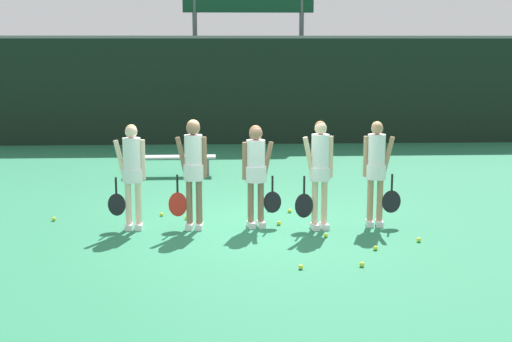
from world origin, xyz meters
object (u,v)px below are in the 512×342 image
Objects in this scene: tennis_ball_2 at (375,248)px; tennis_ball_10 at (301,267)px; player_4 at (377,166)px; tennis_ball_4 at (269,210)px; player_1 at (193,165)px; tennis_ball_8 at (419,240)px; tennis_ball_5 at (279,223)px; player_0 at (132,169)px; tennis_ball_9 at (290,211)px; player_3 at (320,167)px; tennis_ball_6 at (362,264)px; tennis_ball_1 at (162,214)px; tennis_ball_0 at (326,235)px; tennis_ball_7 at (54,219)px; scoreboard at (248,6)px; player_2 at (256,168)px; tennis_ball_3 at (187,217)px; bench_courtside at (172,159)px.

tennis_ball_2 is 1.03× the size of tennis_ball_10.
player_4 is 25.93× the size of tennis_ball_4.
tennis_ball_8 is at bearing -10.55° from player_1.
tennis_ball_5 is at bearing -177.95° from player_4.
player_1 is (0.97, -0.03, 0.06)m from player_0.
player_3 is at bearing -71.77° from tennis_ball_9.
tennis_ball_10 is at bearing -175.53° from tennis_ball_6.
player_4 reaches higher than tennis_ball_1.
tennis_ball_0 is 0.95× the size of tennis_ball_7.
scoreboard is 13.38m from tennis_ball_10.
player_2 reaches higher than tennis_ball_3.
player_3 is 1.51m from tennis_ball_9.
tennis_ball_8 is at bearing -15.04° from tennis_ball_7.
tennis_ball_10 is at bearing -145.09° from tennis_ball_2.
scoreboard is at bearing 71.27° from bench_courtside.
player_1 is at bearing -14.33° from tennis_ball_7.
tennis_ball_9 is at bearing 5.69° from tennis_ball_7.
player_0 is (-2.24, -10.59, -3.04)m from scoreboard.
tennis_ball_3 is at bearing -167.15° from tennis_ball_9.
tennis_ball_1 is 0.96× the size of tennis_ball_2.
tennis_ball_8 is at bearing -43.92° from tennis_ball_4.
tennis_ball_4 is (-1.38, 2.43, -0.00)m from tennis_ball_2.
tennis_ball_5 reaches higher than tennis_ball_1.
player_4 reaches higher than tennis_ball_8.
tennis_ball_7 is at bearing 164.51° from tennis_ball_0.
tennis_ball_10 is (0.21, -3.25, -0.00)m from tennis_ball_4.
tennis_ball_3 is (0.82, 0.57, -0.94)m from player_0.
tennis_ball_5 is (-1.57, 0.10, -0.95)m from player_4.
player_1 is at bearing -3.20° from player_0.
scoreboard is 12.41m from tennis_ball_8.
tennis_ball_10 is (0.22, -12.77, -3.98)m from scoreboard.
tennis_ball_1 is 0.93× the size of tennis_ball_9.
scoreboard reaches higher than tennis_ball_1.
player_2 is 1.01m from tennis_ball_5.
player_1 reaches higher than player_2.
tennis_ball_7 is at bearing 164.96° from tennis_ball_8.
player_0 is at bearing -145.48° from tennis_ball_3.
player_2 is at bearing -25.91° from tennis_ball_1.
tennis_ball_8 is at bearing -24.23° from tennis_ball_1.
player_0 reaches higher than tennis_ball_4.
tennis_ball_7 is (-3.65, -0.49, 0.00)m from tennis_ball_4.
tennis_ball_0 is at bearing 130.62° from tennis_ball_2.
tennis_ball_3 is 3.20m from tennis_ball_10.
tennis_ball_4 reaches higher than tennis_ball_0.
tennis_ball_5 is at bearing -84.03° from tennis_ball_4.
tennis_ball_3 is at bearing 153.71° from player_3.
tennis_ball_5 is 0.89m from tennis_ball_9.
tennis_ball_0 is at bearing -65.99° from tennis_ball_4.
scoreboard is at bearing 76.69° from player_0.
tennis_ball_2 is at bearing -70.35° from player_3.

